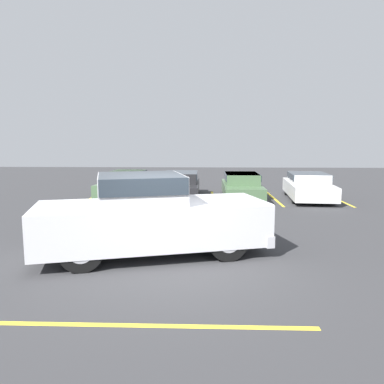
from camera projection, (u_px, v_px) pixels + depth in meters
The scene contains 13 objects.
ground_plane at pixel (172, 268), 8.21m from camera, with size 60.00×60.00×0.00m, color #38383A.
stall_stripe_a at pixel (92, 198), 18.16m from camera, with size 0.12×4.55×0.01m, color yellow.
stall_stripe_b at pixel (152, 198), 18.05m from camera, with size 0.12×4.55×0.01m, color yellow.
stall_stripe_c at pixel (213, 198), 17.95m from camera, with size 0.12×4.55×0.01m, color yellow.
stall_stripe_d at pixel (274, 199), 17.85m from camera, with size 0.12×4.55×0.01m, color yellow.
stall_stripe_e at pixel (336, 199), 17.75m from camera, with size 0.12×4.55×0.01m, color yellow.
aisle_stripe_foreground at pixel (120, 325), 5.67m from camera, with size 0.12×6.00×0.01m, color yellow.
pickup_truck at pixel (153, 215), 9.07m from camera, with size 5.83×3.45×1.97m.
parked_sedan_a at pixel (126, 183), 18.24m from camera, with size 2.08×4.64×1.26m.
parked_sedan_b at pixel (181, 184), 18.15m from camera, with size 1.79×4.54×1.23m.
parked_sedan_c at pixel (242, 185), 17.76m from camera, with size 1.75×4.37×1.21m.
parked_sedan_d at pixel (308, 185), 17.57m from camera, with size 2.21×4.57×1.23m.
wheel_stop_curb at pixel (150, 189), 20.85m from camera, with size 1.89×0.20×0.14m, color #B7B2A8.
Camera 1 is at (0.73, -7.88, 2.79)m, focal length 35.00 mm.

